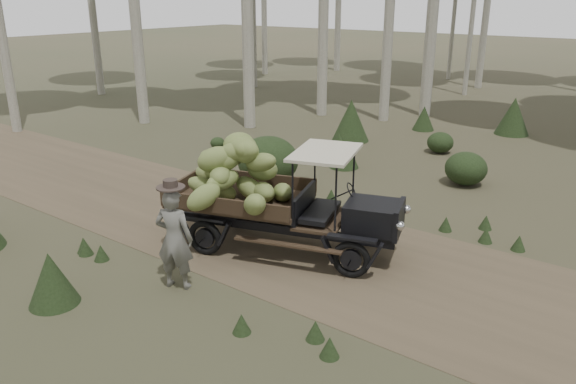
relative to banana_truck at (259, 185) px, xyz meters
name	(u,v)px	position (x,y,z in m)	size (l,w,h in m)	color
ground	(405,278)	(2.72, 0.51, -1.24)	(120.00, 120.00, 0.00)	#473D2B
dirt_track	(405,277)	(2.72, 0.51, -1.23)	(70.00, 4.00, 0.01)	brown
banana_truck	(259,185)	(0.00, 0.00, 0.00)	(4.48, 2.84, 2.14)	black
farmer	(174,238)	(-0.11, -1.99, -0.37)	(0.72, 0.61, 1.83)	#63625B
undergrowth	(427,210)	(2.29, 2.28, -0.66)	(21.54, 23.05, 1.40)	#233319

